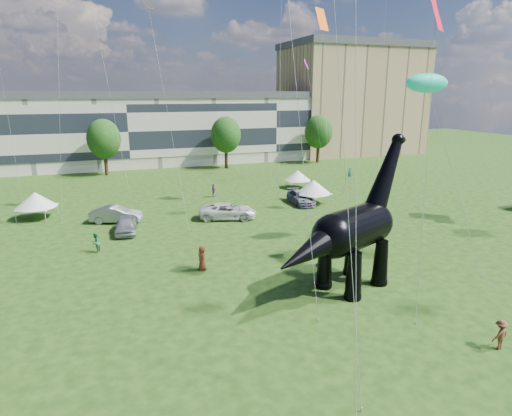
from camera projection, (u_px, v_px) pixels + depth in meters
name	position (u px, v px, depth m)	size (l,w,h in m)	color
ground	(346.00, 321.00, 24.65)	(220.00, 220.00, 0.00)	#16330C
terrace_row	(126.00, 132.00, 76.80)	(78.00, 11.00, 12.00)	beige
apartment_block	(350.00, 102.00, 93.97)	(28.00, 18.00, 22.00)	tan
tree_mid_left	(103.00, 136.00, 67.24)	(5.20, 5.20, 9.44)	#382314
tree_mid_right	(226.00, 132.00, 73.80)	(5.20, 5.20, 9.44)	#382314
tree_far_right	(319.00, 129.00, 79.69)	(5.20, 5.20, 9.44)	#382314
dinosaur_sculpture	(350.00, 233.00, 27.87)	(12.36, 6.80, 10.41)	black
car_silver	(126.00, 225.00, 40.15)	(1.84, 4.59, 1.56)	#B4B5B9
car_grey	(116.00, 214.00, 43.36)	(1.77, 5.07, 1.67)	gray
car_white	(228.00, 211.00, 44.67)	(2.76, 5.98, 1.66)	silver
car_dark	(301.00, 198.00, 50.70)	(2.14, 5.26, 1.53)	#595960
gazebo_near	(314.00, 187.00, 50.58)	(5.33, 5.33, 2.85)	silver
gazebo_far	(298.00, 176.00, 59.18)	(4.03, 4.03, 2.46)	white
gazebo_left	(36.00, 200.00, 44.47)	(5.12, 5.12, 2.83)	silver
visitors	(226.00, 231.00, 38.08)	(48.95, 42.90, 1.86)	teal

